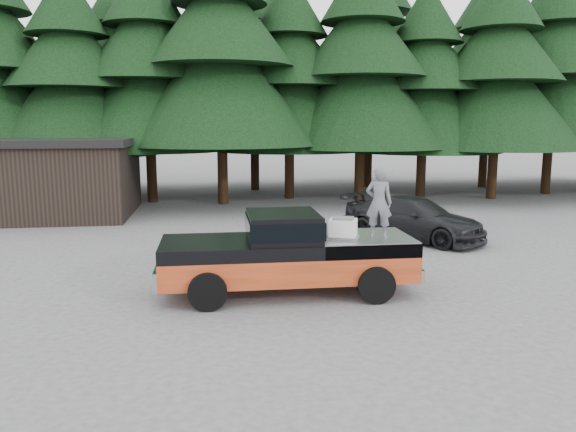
{
  "coord_description": "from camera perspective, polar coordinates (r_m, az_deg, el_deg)",
  "views": [
    {
      "loc": [
        -1.51,
        -13.06,
        3.99
      ],
      "look_at": [
        0.26,
        0.0,
        1.77
      ],
      "focal_mm": 35.0,
      "sensor_mm": 36.0,
      "label": 1
    }
  ],
  "objects": [
    {
      "name": "ground",
      "position": [
        13.74,
        -1.09,
        -7.31
      ],
      "size": [
        120.0,
        120.0,
        0.0
      ],
      "primitive_type": "plane",
      "color": "#4B4B4D",
      "rests_on": "ground"
    },
    {
      "name": "man_on_bed",
      "position": [
        13.03,
        9.21,
        1.35
      ],
      "size": [
        0.7,
        0.57,
        1.65
      ],
      "primitive_type": "imported",
      "rotation": [
        0.0,
        0.0,
        2.8
      ],
      "color": "#5C5D63",
      "rests_on": "pickup_truck"
    },
    {
      "name": "treeline",
      "position": [
        30.55,
        -4.21,
        16.58
      ],
      "size": [
        60.15,
        16.05,
        17.5
      ],
      "color": "black",
      "rests_on": "ground"
    },
    {
      "name": "air_compressor",
      "position": [
        12.97,
        5.61,
        -1.35
      ],
      "size": [
        0.76,
        0.69,
        0.42
      ],
      "primitive_type": "cube",
      "rotation": [
        0.0,
        0.0,
        -0.35
      ],
      "color": "silver",
      "rests_on": "pickup_truck"
    },
    {
      "name": "parked_car",
      "position": [
        19.64,
        12.59,
        -0.21
      ],
      "size": [
        4.77,
        5.17,
        1.46
      ],
      "primitive_type": "imported",
      "rotation": [
        0.0,
        0.0,
        0.69
      ],
      "color": "black",
      "rests_on": "ground"
    },
    {
      "name": "pickup_truck",
      "position": [
        13.16,
        -0.07,
        -5.06
      ],
      "size": [
        6.0,
        2.04,
        1.33
      ],
      "primitive_type": null,
      "color": "#D44322",
      "rests_on": "ground"
    },
    {
      "name": "utility_building",
      "position": [
        26.26,
        -24.31,
        3.65
      ],
      "size": [
        8.4,
        6.4,
        3.3
      ],
      "color": "black",
      "rests_on": "ground"
    },
    {
      "name": "truck_cab",
      "position": [
        12.94,
        -0.51,
        -0.96
      ],
      "size": [
        1.66,
        1.9,
        0.59
      ],
      "primitive_type": "cube",
      "color": "black",
      "rests_on": "pickup_truck"
    }
  ]
}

